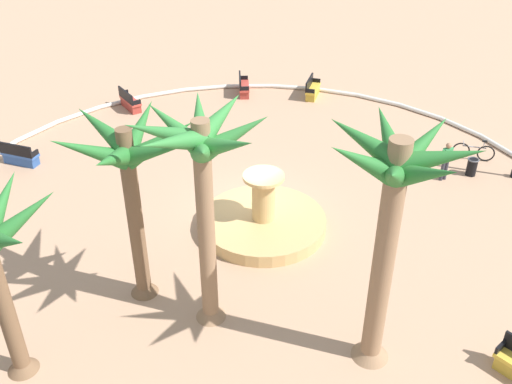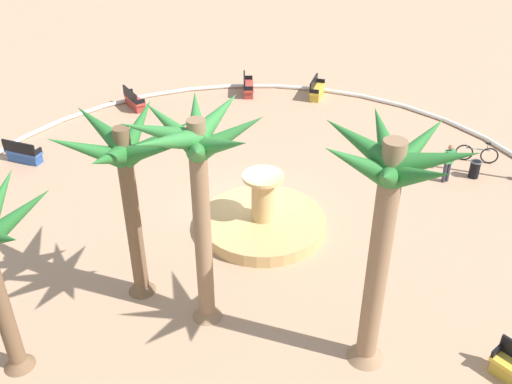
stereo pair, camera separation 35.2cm
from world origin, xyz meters
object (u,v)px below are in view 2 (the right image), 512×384
at_px(bicycle_red_frame, 477,154).
at_px(person_cyclist_helmet, 448,161).
at_px(palm_tree_far_side, 386,207).
at_px(trash_bin, 475,169).
at_px(bench_east, 248,88).
at_px(palm_tree_near_fountain, 127,168).
at_px(fountain, 263,221).
at_px(bench_west, 317,91).
at_px(bench_southeast, 24,154).
at_px(palm_tree_by_curb, 197,166).
at_px(bench_north, 134,101).

bearing_deg(bicycle_red_frame, person_cyclist_helmet, 82.17).
distance_m(bicycle_red_frame, person_cyclist_helmet, 2.41).
height_order(palm_tree_far_side, trash_bin, palm_tree_far_side).
bearing_deg(bench_east, palm_tree_near_fountain, 118.15).
distance_m(fountain, bench_west, 11.97).
bearing_deg(bench_southeast, palm_tree_by_curb, 171.69).
relative_size(palm_tree_far_side, bench_west, 4.02).
bearing_deg(bicycle_red_frame, trash_bin, 108.02).
height_order(bench_north, bicycle_red_frame, bench_north).
xyz_separation_m(palm_tree_far_side, bench_north, (17.11, -6.77, -4.45)).
bearing_deg(bench_east, bicycle_red_frame, -177.68).
height_order(bicycle_red_frame, person_cyclist_helmet, person_cyclist_helmet).
distance_m(bench_east, bench_west, 3.58).
distance_m(bench_north, bicycle_red_frame, 16.20).
bearing_deg(bicycle_red_frame, bench_southeast, 39.30).
relative_size(palm_tree_far_side, person_cyclist_helmet, 4.13).
distance_m(bench_east, trash_bin, 12.49).
height_order(palm_tree_by_curb, bench_west, palm_tree_by_curb).
height_order(fountain, trash_bin, fountain).
height_order(palm_tree_near_fountain, bench_west, palm_tree_near_fountain).
bearing_deg(palm_tree_far_side, bench_east, -40.14).
bearing_deg(fountain, bench_east, -47.56).
height_order(trash_bin, bicycle_red_frame, bicycle_red_frame).
bearing_deg(bench_southeast, palm_tree_near_fountain, 167.41).
distance_m(palm_tree_near_fountain, palm_tree_by_curb, 2.37).
xyz_separation_m(palm_tree_by_curb, trash_bin, (-2.91, -12.46, -4.57)).
bearing_deg(bicycle_red_frame, bench_east, 2.32).
bearing_deg(trash_bin, person_cyclist_helmet, 54.84).
xyz_separation_m(trash_bin, person_cyclist_helmet, (0.74, 1.05, 0.53)).
bearing_deg(bench_west, person_cyclist_helmet, 156.58).
bearing_deg(palm_tree_near_fountain, bench_east, -61.85).
relative_size(palm_tree_by_curb, person_cyclist_helmet, 3.97).
distance_m(bench_west, trash_bin, 9.83).
relative_size(bench_east, bench_north, 0.92).
relative_size(fountain, person_cyclist_helmet, 2.69).
height_order(fountain, palm_tree_near_fountain, palm_tree_near_fountain).
relative_size(palm_tree_near_fountain, bench_north, 3.42).
bearing_deg(bench_west, palm_tree_near_fountain, 105.43).
bearing_deg(person_cyclist_helmet, bicycle_red_frame, -97.83).
xyz_separation_m(bench_southeast, bicycle_red_frame, (-14.63, -11.97, 0.04)).
bearing_deg(bench_east, palm_tree_by_curb, 125.79).
xyz_separation_m(palm_tree_by_curb, person_cyclist_helmet, (-2.17, -11.42, -4.04)).
distance_m(palm_tree_near_fountain, bench_southeast, 10.89).
xyz_separation_m(palm_tree_by_curb, palm_tree_far_side, (-4.33, -1.55, -0.16)).
bearing_deg(bench_north, palm_tree_near_fountain, 140.29).
distance_m(palm_tree_by_curb, bench_west, 17.17).
relative_size(bench_north, bicycle_red_frame, 1.04).
distance_m(palm_tree_far_side, bench_west, 18.01).
height_order(bench_west, bench_southeast, same).
bearing_deg(fountain, palm_tree_far_side, 153.88).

